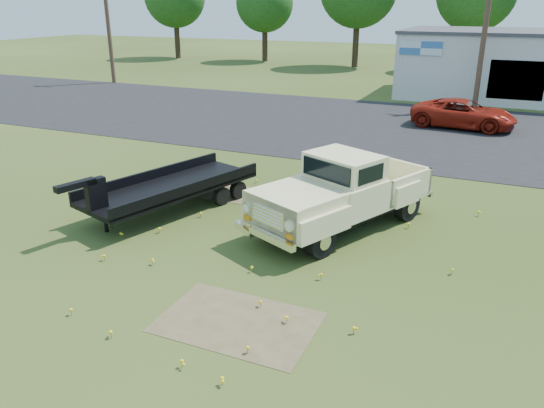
% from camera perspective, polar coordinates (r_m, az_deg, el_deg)
% --- Properties ---
extents(ground, '(140.00, 140.00, 0.00)m').
position_cam_1_polar(ground, '(13.45, -3.52, -4.66)').
color(ground, '#2A3F14').
rests_on(ground, ground).
extents(asphalt_lot, '(90.00, 14.00, 0.02)m').
position_cam_1_polar(asphalt_lot, '(26.98, 11.30, 8.13)').
color(asphalt_lot, black).
rests_on(asphalt_lot, ground).
extents(dirt_patch_a, '(3.00, 2.00, 0.01)m').
position_cam_1_polar(dirt_patch_a, '(10.52, -3.70, -12.57)').
color(dirt_patch_a, brown).
rests_on(dirt_patch_a, ground).
extents(dirt_patch_b, '(2.20, 1.60, 0.01)m').
position_cam_1_polar(dirt_patch_b, '(17.17, -4.14, 1.14)').
color(dirt_patch_b, brown).
rests_on(dirt_patch_b, ground).
extents(commercial_building, '(14.20, 8.20, 4.15)m').
position_cam_1_polar(commercial_building, '(37.92, 24.97, 13.47)').
color(commercial_building, beige).
rests_on(commercial_building, ground).
extents(utility_pole_west, '(1.60, 0.30, 9.00)m').
position_cam_1_polar(utility_pole_west, '(42.86, -17.27, 18.47)').
color(utility_pole_west, '#432B1F').
rests_on(utility_pole_west, ground).
extents(utility_pole_mid, '(1.60, 0.30, 9.00)m').
position_cam_1_polar(utility_pole_mid, '(32.80, 21.99, 17.43)').
color(utility_pole_mid, '#432B1F').
rests_on(utility_pole_mid, ground).
extents(treeline_b, '(5.76, 5.76, 8.57)m').
position_cam_1_polar(treeline_b, '(56.89, -0.79, 20.81)').
color(treeline_b, '#332517').
rests_on(treeline_b, ground).
extents(vintage_pickup_truck, '(4.44, 6.15, 2.08)m').
position_cam_1_polar(vintage_pickup_truck, '(14.35, 7.64, 1.37)').
color(vintage_pickup_truck, beige).
rests_on(vintage_pickup_truck, ground).
extents(flatbed_trailer, '(3.62, 6.18, 1.60)m').
position_cam_1_polar(flatbed_trailer, '(15.85, -10.89, 2.16)').
color(flatbed_trailer, black).
rests_on(flatbed_trailer, ground).
extents(red_pickup, '(5.08, 2.70, 1.36)m').
position_cam_1_polar(red_pickup, '(27.77, 19.89, 9.09)').
color(red_pickup, maroon).
rests_on(red_pickup, ground).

